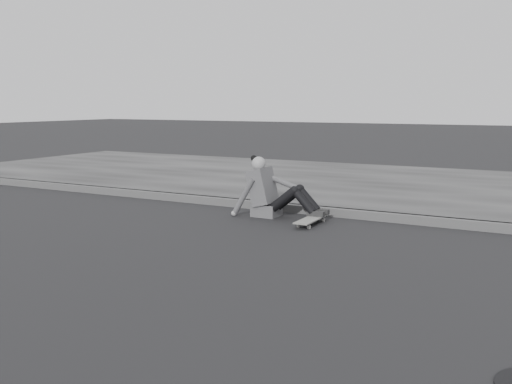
% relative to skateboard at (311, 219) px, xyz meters
% --- Properties ---
extents(ground, '(80.00, 80.00, 0.00)m').
position_rel_skateboard_xyz_m(ground, '(2.25, -1.88, -0.07)').
color(ground, black).
rests_on(ground, ground).
extents(curb, '(24.00, 0.16, 0.12)m').
position_rel_skateboard_xyz_m(curb, '(2.25, 0.70, -0.01)').
color(curb, '#474747').
rests_on(curb, ground).
extents(skateboard, '(0.20, 0.78, 0.09)m').
position_rel_skateboard_xyz_m(skateboard, '(0.00, 0.00, 0.00)').
color(skateboard, gray).
rests_on(skateboard, ground).
extents(seated_woman, '(1.38, 0.46, 0.88)m').
position_rel_skateboard_xyz_m(seated_woman, '(-0.73, 0.25, 0.29)').
color(seated_woman, '#4C4C4E').
rests_on(seated_woman, ground).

